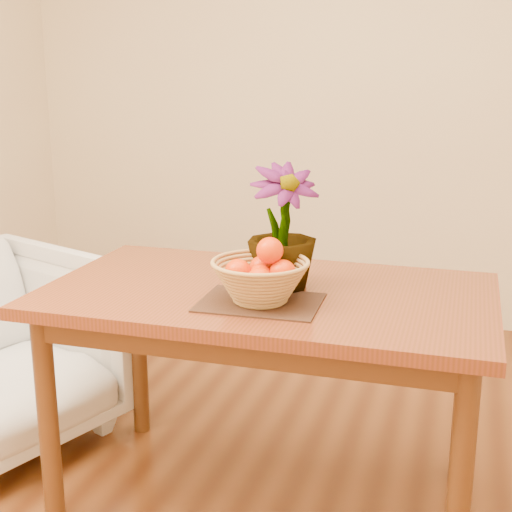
# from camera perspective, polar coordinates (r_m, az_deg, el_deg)

# --- Properties ---
(wall_back) EXTENTS (4.00, 0.02, 2.70)m
(wall_back) POSITION_cam_1_polar(r_m,az_deg,el_deg) (4.06, 8.74, 13.54)
(wall_back) COLOR #FAE8BE
(wall_back) RESTS_ON floor
(table) EXTENTS (1.40, 0.80, 0.75)m
(table) POSITION_cam_1_polar(r_m,az_deg,el_deg) (2.27, 0.93, -4.77)
(table) COLOR maroon
(table) RESTS_ON floor
(placemat) EXTENTS (0.36, 0.28, 0.01)m
(placemat) POSITION_cam_1_polar(r_m,az_deg,el_deg) (2.11, 0.34, -3.74)
(placemat) COLOR #3E2116
(placemat) RESTS_ON table
(wicker_basket) EXTENTS (0.29, 0.29, 0.12)m
(wicker_basket) POSITION_cam_1_polar(r_m,az_deg,el_deg) (2.09, 0.34, -2.15)
(wicker_basket) COLOR tan
(wicker_basket) RESTS_ON placemat
(orange_pile) EXTENTS (0.21, 0.20, 0.14)m
(orange_pile) POSITION_cam_1_polar(r_m,az_deg,el_deg) (2.08, 0.50, -1.04)
(orange_pile) COLOR #ED3C03
(orange_pile) RESTS_ON wicker_basket
(potted_plant) EXTENTS (0.31, 0.31, 0.39)m
(potted_plant) POSITION_cam_1_polar(r_m,az_deg,el_deg) (2.21, 2.12, 2.27)
(potted_plant) COLOR #1E4914
(potted_plant) RESTS_ON table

